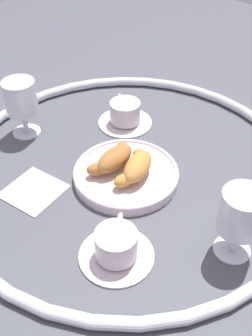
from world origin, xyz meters
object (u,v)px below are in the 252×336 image
croissant_small (113,159)px  juice_glass_right (241,215)px  juice_glass_left (21,100)px  coffee_cup_far (116,247)px  coffee_cup_near (125,114)px  croissant_large (136,167)px  pastry_plate (126,174)px  folded_napkin (34,190)px

croissant_small → juice_glass_right: (-0.01, -0.30, 0.05)m
juice_glass_left → coffee_cup_far: bearing=-106.5°
coffee_cup_near → juice_glass_left: 0.25m
croissant_small → juice_glass_right: size_ratio=0.98×
croissant_large → coffee_cup_near: bearing=48.5°
pastry_plate → croissant_small: croissant_small is taller
juice_glass_right → coffee_cup_far: bearing=136.1°
croissant_small → coffee_cup_far: size_ratio=1.01×
coffee_cup_far → pastry_plate: bearing=37.6°
coffee_cup_near → croissant_small: bearing=-144.7°
croissant_small → folded_napkin: size_ratio=1.24×
juice_glass_left → croissant_small: bearing=-83.1°
croissant_large → croissant_small: size_ratio=0.95×
croissant_small → folded_napkin: bearing=150.8°
croissant_large → juice_glass_right: bearing=-94.3°
croissant_small → juice_glass_left: 0.27m
folded_napkin → croissant_small: bearing=-29.2°
pastry_plate → folded_napkin: bearing=144.1°
coffee_cup_far → folded_napkin: bearing=89.0°
juice_glass_right → folded_napkin: 0.42m
coffee_cup_far → juice_glass_left: (0.13, 0.42, 0.07)m
coffee_cup_far → croissant_small: bearing=44.9°
coffee_cup_far → folded_napkin: (0.00, 0.24, -0.02)m
coffee_cup_far → coffee_cup_near: bearing=40.4°
pastry_plate → croissant_small: 0.04m
croissant_large → juice_glass_left: bearing=97.9°
croissant_large → juice_glass_right: (-0.02, -0.25, 0.05)m
coffee_cup_near → croissant_large: bearing=-131.5°
pastry_plate → croissant_small: (-0.01, 0.03, 0.03)m
pastry_plate → croissant_large: 0.04m
croissant_small → pastry_plate: bearing=-77.0°
coffee_cup_near → juice_glass_left: juice_glass_left is taller
pastry_plate → croissant_small: size_ratio=1.66×
coffee_cup_far → juice_glass_right: (0.15, -0.15, 0.07)m
juice_glass_left → juice_glass_right: 0.57m
pastry_plate → juice_glass_right: bearing=-92.8°
coffee_cup_far → folded_napkin: size_ratio=1.24×
pastry_plate → juice_glass_right: juice_glass_right is taller
croissant_small → coffee_cup_far: (-0.16, -0.16, -0.02)m
juice_glass_left → folded_napkin: 0.24m
croissant_small → coffee_cup_far: bearing=-135.1°
croissant_large → croissant_small: 0.05m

